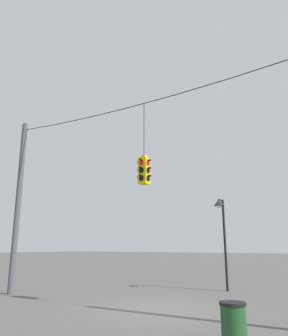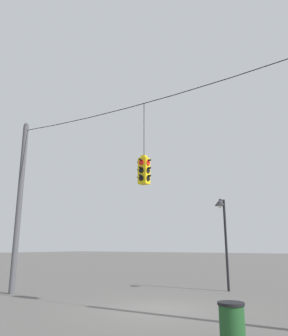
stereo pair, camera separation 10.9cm
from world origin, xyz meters
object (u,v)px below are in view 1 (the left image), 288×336
at_px(utility_pole_left, 18,203).
at_px(traffic_light_near_left_pole, 144,170).
at_px(trash_bin, 234,325).
at_px(street_lamp, 221,219).

bearing_deg(utility_pole_left, traffic_light_near_left_pole, 0.00).
distance_m(traffic_light_near_left_pole, trash_bin, 6.39).
distance_m(street_lamp, trash_bin, 9.52).
bearing_deg(traffic_light_near_left_pole, street_lamp, 82.84).
bearing_deg(trash_bin, utility_pole_left, 167.19).
xyz_separation_m(traffic_light_near_left_pole, trash_bin, (3.90, -2.53, -4.38)).
bearing_deg(trash_bin, street_lamp, 110.41).
bearing_deg(trash_bin, traffic_light_near_left_pole, 147.08).
relative_size(utility_pole_left, street_lamp, 1.87).
distance_m(utility_pole_left, traffic_light_near_left_pole, 7.24).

